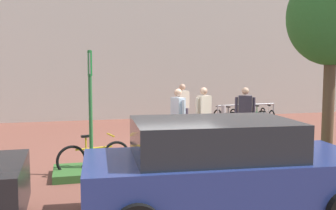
% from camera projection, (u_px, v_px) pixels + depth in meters
% --- Properties ---
extents(ground_plane, '(60.00, 60.00, 0.00)m').
position_uv_depth(ground_plane, '(180.00, 153.00, 10.72)').
color(ground_plane, brown).
extents(building_facade, '(28.00, 1.20, 10.00)m').
position_uv_depth(building_facade, '(133.00, 7.00, 17.72)').
color(building_facade, '#B2ADA3').
rests_on(building_facade, ground).
extents(planter_strip, '(7.00, 1.10, 0.16)m').
position_uv_depth(planter_strip, '(209.00, 164.00, 9.16)').
color(planter_strip, '#336028').
rests_on(planter_strip, ground).
extents(tree_sidewalk, '(2.14, 2.14, 4.72)m').
position_uv_depth(tree_sidewalk, '(332.00, 18.00, 9.42)').
color(tree_sidewalk, brown).
rests_on(tree_sidewalk, ground).
extents(parking_sign_post, '(0.08, 0.36, 2.69)m').
position_uv_depth(parking_sign_post, '(90.00, 95.00, 8.32)').
color(parking_sign_post, '#2D7238').
rests_on(parking_sign_post, ground).
extents(bike_at_sign, '(1.65, 0.53, 0.86)m').
position_uv_depth(bike_at_sign, '(94.00, 157.00, 8.68)').
color(bike_at_sign, black).
rests_on(bike_at_sign, ground).
extents(bike_rack_cluster, '(2.64, 1.72, 0.83)m').
position_uv_depth(bike_rack_cluster, '(247.00, 116.00, 15.85)').
color(bike_rack_cluster, '#99999E').
rests_on(bike_rack_cluster, ground).
extents(bollard_steel, '(0.16, 0.16, 0.90)m').
position_uv_depth(bollard_steel, '(223.00, 117.00, 14.66)').
color(bollard_steel, '#ADADB2').
rests_on(bollard_steel, ground).
extents(person_suited_navy, '(0.57, 0.39, 1.72)m').
position_uv_depth(person_suited_navy, '(245.00, 112.00, 11.82)').
color(person_suited_navy, '#383342').
rests_on(person_suited_navy, ground).
extents(person_casual_tan, '(0.57, 0.38, 1.72)m').
position_uv_depth(person_casual_tan, '(204.00, 112.00, 11.80)').
color(person_casual_tan, '#383342').
rests_on(person_casual_tan, ground).
extents(person_shirt_white, '(0.58, 0.36, 1.72)m').
position_uv_depth(person_shirt_white, '(182.00, 104.00, 14.11)').
color(person_shirt_white, '#383342').
rests_on(person_shirt_white, ground).
extents(person_shirt_blue, '(0.39, 0.58, 1.72)m').
position_uv_depth(person_shirt_blue, '(178.00, 115.00, 11.12)').
color(person_shirt_blue, '#383342').
rests_on(person_shirt_blue, ground).
extents(car_navy_sedan, '(4.42, 2.27, 1.54)m').
position_uv_depth(car_navy_sedan, '(222.00, 170.00, 6.05)').
color(car_navy_sedan, navy).
rests_on(car_navy_sedan, ground).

